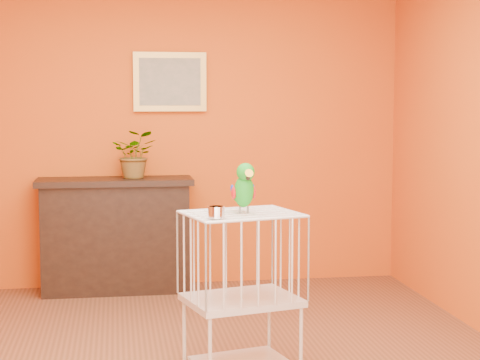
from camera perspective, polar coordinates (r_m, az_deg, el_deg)
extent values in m
plane|color=#C55212|center=(6.91, -4.99, 3.23)|extent=(4.00, 0.00, 4.00)
plane|color=#C55212|center=(2.46, 2.17, -1.35)|extent=(4.00, 0.00, 4.00)
cube|color=black|center=(6.77, -8.83, -4.11)|extent=(1.20, 0.40, 0.90)
cube|color=black|center=(6.71, -8.89, -0.11)|extent=(1.28, 0.46, 0.05)
cube|color=black|center=(6.59, -8.83, -4.37)|extent=(0.84, 0.02, 0.45)
cube|color=#5D1A1B|center=(6.75, -10.95, -5.05)|extent=(0.05, 0.18, 0.28)
cube|color=#334522|center=(6.74, -10.27, -5.04)|extent=(0.05, 0.18, 0.28)
cube|color=#5D1A1B|center=(6.74, -9.50, -5.03)|extent=(0.05, 0.18, 0.28)
cube|color=#334522|center=(6.74, -8.65, -5.01)|extent=(0.05, 0.18, 0.28)
cube|color=#5D1A1B|center=(6.74, -7.79, -5.00)|extent=(0.05, 0.18, 0.28)
imported|color=#26722D|center=(6.73, -7.46, 1.48)|extent=(0.41, 0.44, 0.31)
cube|color=gold|center=(6.88, -5.01, 6.97)|extent=(0.62, 0.03, 0.50)
cube|color=gray|center=(6.86, -5.00, 6.97)|extent=(0.52, 0.01, 0.40)
cube|color=beige|center=(4.68, 0.11, -8.53)|extent=(0.72, 0.61, 0.04)
cube|color=beige|center=(4.59, 0.11, -2.42)|extent=(0.72, 0.61, 0.01)
cylinder|color=beige|center=(4.46, -2.14, -12.40)|extent=(0.02, 0.02, 0.43)
cylinder|color=beige|center=(4.68, 4.36, -11.54)|extent=(0.02, 0.02, 0.43)
cylinder|color=beige|center=(4.84, -3.98, -10.93)|extent=(0.02, 0.02, 0.43)
cylinder|color=beige|center=(5.04, 2.09, -10.23)|extent=(0.02, 0.02, 0.43)
cylinder|color=silver|center=(4.36, -1.70, -2.30)|extent=(0.09, 0.09, 0.06)
cylinder|color=#59544C|center=(4.56, 0.00, -2.18)|extent=(0.01, 0.01, 0.04)
cylinder|color=#59544C|center=(4.57, 0.56, -2.16)|extent=(0.01, 0.01, 0.04)
ellipsoid|color=#0A8B1B|center=(4.55, 0.28, -0.80)|extent=(0.13, 0.18, 0.21)
ellipsoid|color=#0A8B1B|center=(4.51, 0.40, 0.57)|extent=(0.12, 0.12, 0.10)
cone|color=orange|center=(4.46, 0.58, 0.37)|extent=(0.06, 0.07, 0.07)
cone|color=black|center=(4.48, 0.53, 0.15)|extent=(0.03, 0.03, 0.03)
sphere|color=black|center=(4.48, 0.03, 0.68)|extent=(0.01, 0.01, 0.01)
sphere|color=black|center=(4.50, 0.90, 0.70)|extent=(0.01, 0.01, 0.01)
ellipsoid|color=#A50C0C|center=(4.55, -0.46, -0.93)|extent=(0.03, 0.06, 0.07)
ellipsoid|color=navy|center=(4.58, 0.94, -0.88)|extent=(0.03, 0.06, 0.07)
cone|color=#0A8B1B|center=(4.63, 0.03, -1.57)|extent=(0.08, 0.15, 0.11)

